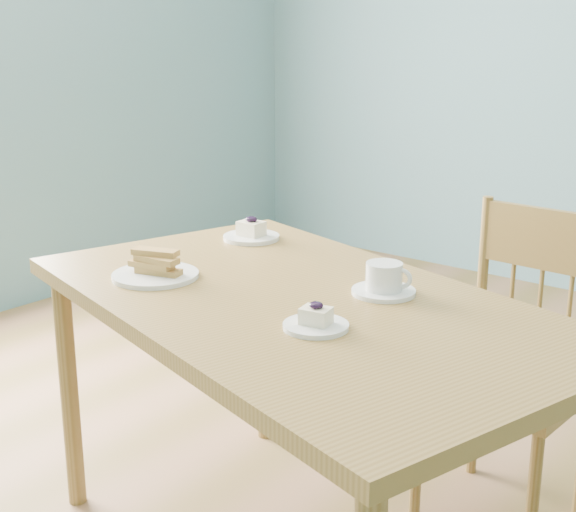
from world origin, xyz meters
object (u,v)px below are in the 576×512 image
(dining_table, at_px, (298,327))
(dining_chair, at_px, (514,366))
(biscotti_plate, at_px, (155,269))
(cheesecake_plate_near, at_px, (316,322))
(coffee_cup, at_px, (384,281))
(cheesecake_plate_far, at_px, (251,233))

(dining_table, relative_size, dining_chair, 1.75)
(biscotti_plate, bearing_deg, dining_chair, 46.23)
(cheesecake_plate_near, bearing_deg, dining_chair, 79.10)
(coffee_cup, bearing_deg, cheesecake_plate_near, -102.65)
(dining_table, relative_size, cheesecake_plate_near, 11.11)
(cheesecake_plate_near, height_order, biscotti_plate, biscotti_plate)
(dining_table, distance_m, coffee_cup, 0.23)
(cheesecake_plate_far, bearing_deg, dining_table, -36.97)
(dining_table, bearing_deg, cheesecake_plate_far, 157.81)
(coffee_cup, relative_size, biscotti_plate, 0.70)
(dining_table, height_order, coffee_cup, coffee_cup)
(cheesecake_plate_near, distance_m, coffee_cup, 0.28)
(coffee_cup, bearing_deg, biscotti_plate, -168.95)
(cheesecake_plate_far, bearing_deg, dining_chair, 19.59)
(dining_chair, height_order, biscotti_plate, dining_chair)
(dining_chair, bearing_deg, cheesecake_plate_far, -157.87)
(cheesecake_plate_far, bearing_deg, biscotti_plate, -81.49)
(dining_table, bearing_deg, coffee_cup, 60.94)
(cheesecake_plate_far, xyz_separation_m, coffee_cup, (0.57, -0.18, 0.01))
(dining_chair, distance_m, cheesecake_plate_far, 0.83)
(dining_table, relative_size, cheesecake_plate_far, 9.25)
(dining_chair, relative_size, biscotti_plate, 4.06)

